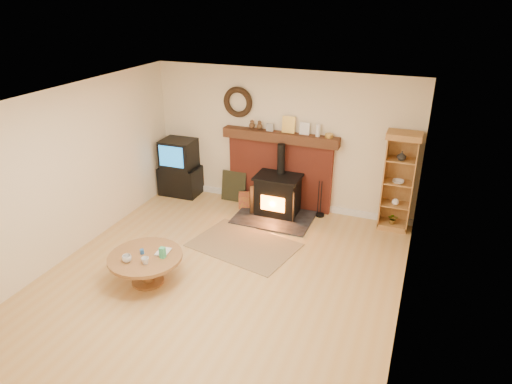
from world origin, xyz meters
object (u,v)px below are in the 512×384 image
at_px(curio_cabinet, 398,181).
at_px(coffee_table, 146,261).
at_px(tv_unit, 180,168).
at_px(wood_stove, 277,196).

height_order(curio_cabinet, coffee_table, curio_cabinet).
relative_size(tv_unit, coffee_table, 1.10).
bearing_deg(wood_stove, curio_cabinet, 7.59).
bearing_deg(wood_stove, tv_unit, 174.89).
xyz_separation_m(tv_unit, curio_cabinet, (4.22, 0.08, 0.33)).
distance_m(tv_unit, curio_cabinet, 4.24).
distance_m(curio_cabinet, coffee_table, 4.34).
distance_m(wood_stove, coffee_table, 2.91).
relative_size(wood_stove, tv_unit, 1.22).
bearing_deg(curio_cabinet, wood_stove, -172.41).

